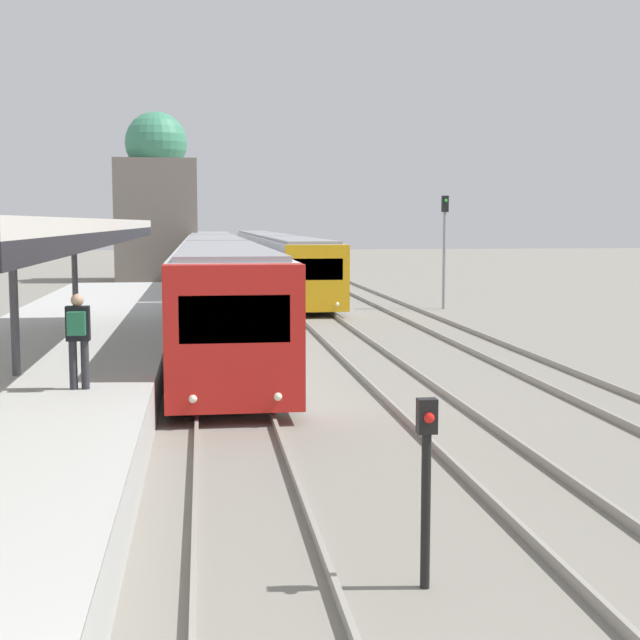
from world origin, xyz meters
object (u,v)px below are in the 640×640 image
Objects in this scene: train_far at (271,255)px; train_near at (214,268)px; signal_mast_far at (445,238)px; signal_post_near at (426,473)px; person_on_platform at (78,333)px.

train_near is at bearing -102.71° from train_far.
signal_mast_far is (9.92, -2.46, 1.37)m from train_near.
train_far is 20.80m from signal_mast_far.
train_far is 23.26× the size of signal_post_near.
train_far reaches higher than signal_post_near.
train_near is 17.85m from train_far.
signal_post_near is at bearing -92.65° from train_far.
train_far is at bearing 81.01° from person_on_platform.
person_on_platform is 24.73m from train_near.
train_near is at bearing 83.69° from person_on_platform.
train_far reaches higher than person_on_platform.
person_on_platform is at bearing 122.15° from signal_post_near.
train_near is at bearing 93.02° from signal_post_near.
signal_mast_far is at bearing 74.16° from signal_post_near.
train_far is 9.44× the size of signal_mast_far.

